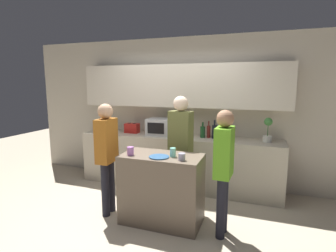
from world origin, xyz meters
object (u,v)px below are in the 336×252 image
object	(u,v)px
bottle_4	(227,133)
potted_plant	(268,130)
toaster	(132,128)
bottle_0	(203,132)
plate_on_island	(159,157)
bottle_1	(209,131)
bottle_3	(221,133)
person_right	(181,142)
microwave	(162,127)
person_center	(107,150)
cup_2	(130,151)
bottle_2	(214,131)
cup_1	(182,157)
person_left	(224,163)
cup_0	(173,152)

from	to	relation	value
bottle_4	potted_plant	bearing A→B (deg)	3.09
toaster	bottle_0	size ratio (longest dim) A/B	0.96
potted_plant	plate_on_island	distance (m)	1.94
bottle_1	bottle_3	size ratio (longest dim) A/B	1.21
person_right	microwave	bearing A→B (deg)	-42.59
toaster	person_center	size ratio (longest dim) A/B	0.16
bottle_3	cup_2	size ratio (longest dim) A/B	2.19
bottle_1	plate_on_island	bearing A→B (deg)	-104.09
toaster	bottle_2	world-z (taller)	bottle_2
plate_on_island	person_right	bearing A→B (deg)	82.30
microwave	person_right	xyz separation A→B (m)	(0.58, -0.76, -0.08)
cup_2	cup_1	bearing A→B (deg)	-0.39
bottle_3	plate_on_island	world-z (taller)	bottle_3
person_right	plate_on_island	bearing A→B (deg)	92.31
person_right	person_left	bearing A→B (deg)	150.76
plate_on_island	potted_plant	bearing A→B (deg)	46.98
bottle_1	bottle_0	bearing A→B (deg)	-164.35
bottle_2	person_center	xyz separation A→B (m)	(-1.28, -1.34, -0.12)
cup_1	cup_2	distance (m)	0.71
bottle_2	plate_on_island	xyz separation A→B (m)	(-0.46, -1.42, -0.11)
bottle_4	bottle_2	bearing A→B (deg)	168.47
bottle_4	toaster	bearing A→B (deg)	178.91
cup_0	cup_2	xyz separation A→B (m)	(-0.55, -0.11, -0.00)
cup_2	person_right	world-z (taller)	person_right
bottle_0	cup_2	size ratio (longest dim) A/B	2.47
bottle_4	person_center	xyz separation A→B (m)	(-1.50, -1.30, -0.10)
bottle_1	cup_0	xyz separation A→B (m)	(-0.20, -1.35, -0.05)
person_center	person_right	size ratio (longest dim) A/B	0.94
microwave	bottle_1	size ratio (longest dim) A/B	1.78
potted_plant	bottle_3	distance (m)	0.76
cup_1	bottle_1	bearing A→B (deg)	88.00
bottle_2	cup_1	size ratio (longest dim) A/B	3.62
microwave	person_center	world-z (taller)	person_center
bottle_3	plate_on_island	distance (m)	1.60
bottle_3	toaster	bearing A→B (deg)	-177.34
bottle_1	cup_2	world-z (taller)	bottle_1
person_center	person_right	world-z (taller)	person_right
microwave	person_right	world-z (taller)	person_right
potted_plant	bottle_0	size ratio (longest dim) A/B	1.45
bottle_2	cup_2	bearing A→B (deg)	-120.76
person_left	person_center	size ratio (longest dim) A/B	0.98
bottle_0	bottle_1	size ratio (longest dim) A/B	0.93
bottle_0	bottle_4	size ratio (longest dim) A/B	0.97
toaster	bottle_4	world-z (taller)	bottle_4
cup_0	bottle_1	bearing A→B (deg)	81.38
bottle_2	cup_2	distance (m)	1.68
cup_2	bottle_3	bearing A→B (deg)	57.34
toaster	bottle_3	size ratio (longest dim) A/B	1.08
plate_on_island	person_left	xyz separation A→B (m)	(0.81, 0.07, -0.02)
person_left	person_center	world-z (taller)	person_center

